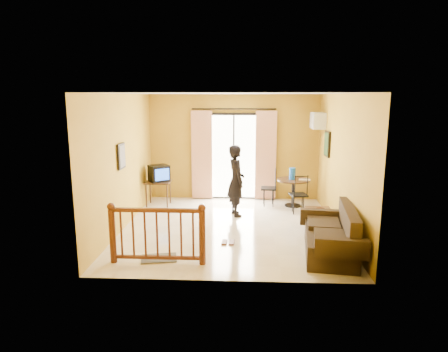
{
  "coord_description": "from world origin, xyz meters",
  "views": [
    {
      "loc": [
        0.27,
        -8.11,
        2.75
      ],
      "look_at": [
        -0.15,
        0.2,
        1.08
      ],
      "focal_mm": 32.0,
      "sensor_mm": 36.0,
      "label": 1
    }
  ],
  "objects_px": {
    "television": "(159,173)",
    "dining_table": "(293,185)",
    "sofa": "(333,237)",
    "standing_person": "(236,181)",
    "coffee_table": "(320,219)"
  },
  "relations": [
    {
      "from": "standing_person",
      "to": "coffee_table",
      "type": "bearing_deg",
      "value": -139.25
    },
    {
      "from": "dining_table",
      "to": "sofa",
      "type": "distance_m",
      "value": 3.18
    },
    {
      "from": "television",
      "to": "standing_person",
      "type": "bearing_deg",
      "value": -55.34
    },
    {
      "from": "coffee_table",
      "to": "television",
      "type": "bearing_deg",
      "value": 153.42
    },
    {
      "from": "television",
      "to": "coffee_table",
      "type": "relative_size",
      "value": 0.64
    },
    {
      "from": "sofa",
      "to": "standing_person",
      "type": "relative_size",
      "value": 1.13
    },
    {
      "from": "television",
      "to": "dining_table",
      "type": "bearing_deg",
      "value": -32.52
    },
    {
      "from": "television",
      "to": "dining_table",
      "type": "xyz_separation_m",
      "value": [
        3.4,
        0.09,
        -0.29
      ]
    },
    {
      "from": "television",
      "to": "standing_person",
      "type": "xyz_separation_m",
      "value": [
        1.96,
        -0.76,
        -0.01
      ]
    },
    {
      "from": "dining_table",
      "to": "sofa",
      "type": "xyz_separation_m",
      "value": [
        0.33,
        -3.16,
        -0.23
      ]
    },
    {
      "from": "coffee_table",
      "to": "dining_table",
      "type": "bearing_deg",
      "value": 99.37
    },
    {
      "from": "television",
      "to": "sofa",
      "type": "xyz_separation_m",
      "value": [
        3.72,
        -3.06,
        -0.52
      ]
    },
    {
      "from": "coffee_table",
      "to": "sofa",
      "type": "distance_m",
      "value": 1.2
    },
    {
      "from": "television",
      "to": "dining_table",
      "type": "distance_m",
      "value": 3.41
    },
    {
      "from": "dining_table",
      "to": "coffee_table",
      "type": "distance_m",
      "value": 2.0
    }
  ]
}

